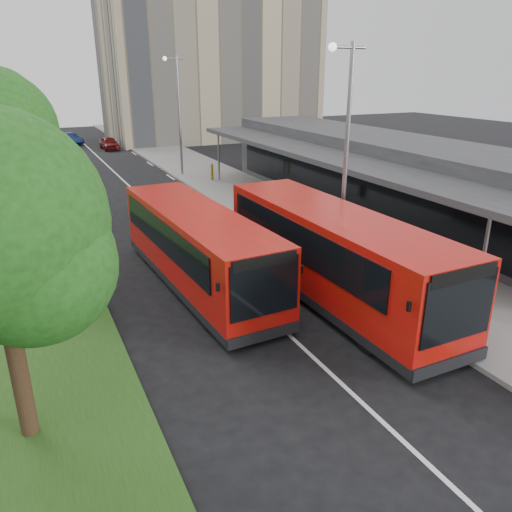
{
  "coord_description": "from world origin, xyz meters",
  "views": [
    {
      "loc": [
        -6.36,
        -12.79,
        7.26
      ],
      "look_at": [
        0.23,
        1.12,
        1.5
      ],
      "focal_mm": 35.0,
      "sensor_mm": 36.0,
      "label": 1
    }
  ],
  "objects_px": {
    "bollard": "(212,172)",
    "lamp_post_near": "(345,146)",
    "bus_main": "(333,255)",
    "car_near": "(109,143)",
    "car_far": "(70,139)",
    "lamp_post_far": "(178,109)",
    "bus_second": "(198,248)",
    "litter_bin": "(257,202)"
  },
  "relations": [
    {
      "from": "bus_second",
      "to": "litter_bin",
      "type": "distance_m",
      "value": 10.13
    },
    {
      "from": "bus_main",
      "to": "bus_second",
      "type": "bearing_deg",
      "value": 141.04
    },
    {
      "from": "lamp_post_far",
      "to": "bus_second",
      "type": "bearing_deg",
      "value": -105.5
    },
    {
      "from": "litter_bin",
      "to": "lamp_post_far",
      "type": "bearing_deg",
      "value": 94.28
    },
    {
      "from": "bus_second",
      "to": "litter_bin",
      "type": "xyz_separation_m",
      "value": [
        6.12,
        8.03,
        -0.86
      ]
    },
    {
      "from": "bollard",
      "to": "car_far",
      "type": "distance_m",
      "value": 24.48
    },
    {
      "from": "bollard",
      "to": "lamp_post_near",
      "type": "bearing_deg",
      "value": -94.43
    },
    {
      "from": "bus_second",
      "to": "car_far",
      "type": "bearing_deg",
      "value": 87.27
    },
    {
      "from": "lamp_post_near",
      "to": "car_far",
      "type": "bearing_deg",
      "value": 97.59
    },
    {
      "from": "lamp_post_near",
      "to": "bus_main",
      "type": "xyz_separation_m",
      "value": [
        -1.61,
        -1.98,
        -3.19
      ]
    },
    {
      "from": "bus_second",
      "to": "bollard",
      "type": "bearing_deg",
      "value": 64.91
    },
    {
      "from": "bus_main",
      "to": "litter_bin",
      "type": "relative_size",
      "value": 13.28
    },
    {
      "from": "lamp_post_near",
      "to": "bollard",
      "type": "relative_size",
      "value": 7.43
    },
    {
      "from": "litter_bin",
      "to": "bollard",
      "type": "height_order",
      "value": "bollard"
    },
    {
      "from": "lamp_post_far",
      "to": "bollard",
      "type": "distance_m",
      "value": 5.11
    },
    {
      "from": "car_near",
      "to": "car_far",
      "type": "height_order",
      "value": "car_near"
    },
    {
      "from": "bollard",
      "to": "car_near",
      "type": "xyz_separation_m",
      "value": [
        -3.72,
        18.24,
        -0.09
      ]
    },
    {
      "from": "lamp_post_near",
      "to": "bus_second",
      "type": "distance_m",
      "value": 6.31
    },
    {
      "from": "bus_main",
      "to": "litter_bin",
      "type": "distance_m",
      "value": 11.23
    },
    {
      "from": "bus_main",
      "to": "car_near",
      "type": "distance_m",
      "value": 37.39
    },
    {
      "from": "bus_main",
      "to": "bollard",
      "type": "xyz_separation_m",
      "value": [
        2.94,
        19.13,
        -0.84
      ]
    },
    {
      "from": "car_far",
      "to": "car_near",
      "type": "bearing_deg",
      "value": -84.5
    },
    {
      "from": "car_near",
      "to": "bollard",
      "type": "bearing_deg",
      "value": -81.05
    },
    {
      "from": "bus_second",
      "to": "bollard",
      "type": "distance_m",
      "value": 17.56
    },
    {
      "from": "lamp_post_near",
      "to": "litter_bin",
      "type": "height_order",
      "value": "lamp_post_near"
    },
    {
      "from": "litter_bin",
      "to": "lamp_post_near",
      "type": "bearing_deg",
      "value": -95.28
    },
    {
      "from": "bus_second",
      "to": "bollard",
      "type": "relative_size",
      "value": 9.12
    },
    {
      "from": "bus_main",
      "to": "bollard",
      "type": "height_order",
      "value": "bus_main"
    },
    {
      "from": "lamp_post_near",
      "to": "car_near",
      "type": "relative_size",
      "value": 2.28
    },
    {
      "from": "bollard",
      "to": "bus_main",
      "type": "bearing_deg",
      "value": -98.73
    },
    {
      "from": "lamp_post_near",
      "to": "car_far",
      "type": "xyz_separation_m",
      "value": [
        -5.42,
        40.69,
        -4.15
      ]
    },
    {
      "from": "car_near",
      "to": "litter_bin",
      "type": "bearing_deg",
      "value": -85.64
    },
    {
      "from": "lamp_post_far",
      "to": "bus_main",
      "type": "distance_m",
      "value": 22.26
    },
    {
      "from": "car_near",
      "to": "lamp_post_far",
      "type": "bearing_deg",
      "value": -83.75
    },
    {
      "from": "bus_main",
      "to": "bus_second",
      "type": "relative_size",
      "value": 1.08
    },
    {
      "from": "lamp_post_far",
      "to": "bollard",
      "type": "height_order",
      "value": "lamp_post_far"
    },
    {
      "from": "bus_second",
      "to": "litter_bin",
      "type": "relative_size",
      "value": 12.3
    },
    {
      "from": "lamp_post_near",
      "to": "bollard",
      "type": "xyz_separation_m",
      "value": [
        1.33,
        17.16,
        -4.03
      ]
    },
    {
      "from": "lamp_post_near",
      "to": "car_far",
      "type": "distance_m",
      "value": 41.26
    },
    {
      "from": "bus_second",
      "to": "car_near",
      "type": "xyz_separation_m",
      "value": [
        2.91,
        34.49,
        -0.81
      ]
    },
    {
      "from": "bollard",
      "to": "car_far",
      "type": "relative_size",
      "value": 0.31
    },
    {
      "from": "car_far",
      "to": "lamp_post_near",
      "type": "bearing_deg",
      "value": -106.71
    }
  ]
}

